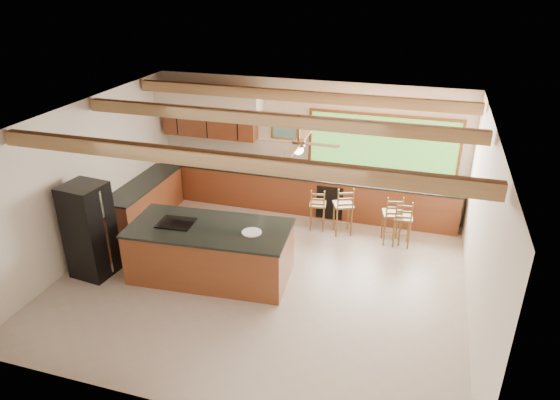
% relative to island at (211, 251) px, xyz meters
% --- Properties ---
extents(ground, '(7.20, 7.20, 0.00)m').
position_rel_island_xyz_m(ground, '(0.93, 0.26, -0.51)').
color(ground, '#B8A798').
rests_on(ground, ground).
extents(room_shell, '(7.27, 6.54, 3.02)m').
position_rel_island_xyz_m(room_shell, '(0.76, 0.92, 1.71)').
color(room_shell, silver).
rests_on(room_shell, ground).
extents(counter_run, '(7.12, 3.10, 1.24)m').
position_rel_island_xyz_m(counter_run, '(0.11, 2.78, -0.04)').
color(counter_run, brown).
rests_on(counter_run, ground).
extents(island, '(3.00, 1.58, 1.03)m').
position_rel_island_xyz_m(island, '(0.00, 0.00, 0.00)').
color(island, brown).
rests_on(island, ground).
extents(refrigerator, '(0.77, 0.75, 1.79)m').
position_rel_island_xyz_m(refrigerator, '(-2.12, -0.55, 0.39)').
color(refrigerator, black).
rests_on(refrigerator, ground).
extents(bar_stool_a, '(0.52, 0.52, 1.12)m').
position_rel_island_xyz_m(bar_stool_a, '(2.03, 2.25, 0.15)').
color(bar_stool_a, brown).
rests_on(bar_stool_a, ground).
extents(bar_stool_b, '(0.40, 0.40, 0.98)m').
position_rel_island_xyz_m(bar_stool_b, '(1.47, 2.30, 0.07)').
color(bar_stool_b, brown).
rests_on(bar_stool_b, ground).
extents(bar_stool_c, '(0.48, 0.48, 1.10)m').
position_rel_island_xyz_m(bar_stool_c, '(3.06, 2.17, 0.14)').
color(bar_stool_c, brown).
rests_on(bar_stool_c, ground).
extents(bar_stool_d, '(0.41, 0.41, 1.05)m').
position_rel_island_xyz_m(bar_stool_d, '(3.28, 2.11, 0.12)').
color(bar_stool_d, brown).
rests_on(bar_stool_d, ground).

